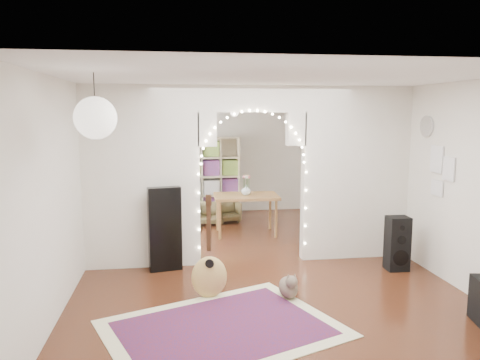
{
  "coord_description": "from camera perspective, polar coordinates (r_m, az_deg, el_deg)",
  "views": [
    {
      "loc": [
        -1.19,
        -6.97,
        2.3
      ],
      "look_at": [
        -0.14,
        0.3,
        1.24
      ],
      "focal_mm": 35.0,
      "sensor_mm": 36.0,
      "label": 1
    }
  ],
  "objects": [
    {
      "name": "floor",
      "position": [
        7.43,
        1.41,
        -9.79
      ],
      "size": [
        7.5,
        7.5,
        0.0
      ],
      "primitive_type": "plane",
      "color": "black",
      "rests_on": "ground"
    },
    {
      "name": "ceiling",
      "position": [
        7.08,
        1.49,
        11.47
      ],
      "size": [
        5.0,
        7.5,
        0.02
      ],
      "primitive_type": "cube",
      "color": "white",
      "rests_on": "wall_back"
    },
    {
      "name": "wall_back",
      "position": [
        10.83,
        -1.88,
        3.21
      ],
      "size": [
        5.0,
        0.02,
        2.7
      ],
      "primitive_type": "cube",
      "color": "silver",
      "rests_on": "floor"
    },
    {
      "name": "wall_front",
      "position": [
        3.56,
        11.7,
        -7.44
      ],
      "size": [
        5.0,
        0.02,
        2.7
      ],
      "primitive_type": "cube",
      "color": "silver",
      "rests_on": "floor"
    },
    {
      "name": "wall_left",
      "position": [
        7.15,
        -18.7,
        0.17
      ],
      "size": [
        0.02,
        7.5,
        2.7
      ],
      "primitive_type": "cube",
      "color": "silver",
      "rests_on": "floor"
    },
    {
      "name": "wall_right",
      "position": [
        7.94,
        19.54,
        0.89
      ],
      "size": [
        0.02,
        7.5,
        2.7
      ],
      "primitive_type": "cube",
      "color": "silver",
      "rests_on": "floor"
    },
    {
      "name": "divider_wall",
      "position": [
        7.12,
        1.45,
        1.18
      ],
      "size": [
        5.0,
        0.2,
        2.7
      ],
      "color": "silver",
      "rests_on": "floor"
    },
    {
      "name": "fairy_lights",
      "position": [
        6.98,
        1.64,
        2.07
      ],
      "size": [
        1.64,
        0.04,
        1.6
      ],
      "primitive_type": null,
      "color": "#FFEABF",
      "rests_on": "divider_wall"
    },
    {
      "name": "window",
      "position": [
        8.9,
        -16.48,
        2.75
      ],
      "size": [
        0.04,
        1.2,
        1.4
      ],
      "primitive_type": "cube",
      "color": "white",
      "rests_on": "wall_left"
    },
    {
      "name": "wall_clock",
      "position": [
        7.35,
        21.86,
        6.09
      ],
      "size": [
        0.03,
        0.31,
        0.31
      ],
      "primitive_type": "cylinder",
      "rotation": [
        0.0,
        1.57,
        0.0
      ],
      "color": "white",
      "rests_on": "wall_right"
    },
    {
      "name": "picture_frames",
      "position": [
        7.05,
        23.21,
        1.05
      ],
      "size": [
        0.02,
        0.5,
        0.7
      ],
      "primitive_type": null,
      "color": "white",
      "rests_on": "wall_right"
    },
    {
      "name": "paper_lantern",
      "position": [
        4.62,
        -17.21,
        7.24
      ],
      "size": [
        0.4,
        0.4,
        0.4
      ],
      "primitive_type": "sphere",
      "color": "white",
      "rests_on": "ceiling"
    },
    {
      "name": "ceiling_fan",
      "position": [
        9.05,
        -0.67,
        8.88
      ],
      "size": [
        1.1,
        1.1,
        0.3
      ],
      "primitive_type": null,
      "color": "#AD7639",
      "rests_on": "ceiling"
    },
    {
      "name": "area_rug",
      "position": [
        5.26,
        -2.14,
        -17.63
      ],
      "size": [
        2.86,
        2.53,
        0.02
      ],
      "primitive_type": "cube",
      "rotation": [
        0.0,
        0.0,
        0.38
      ],
      "color": "maroon",
      "rests_on": "floor"
    },
    {
      "name": "guitar_case",
      "position": [
        6.93,
        -9.15,
        -5.92
      ],
      "size": [
        0.49,
        0.24,
        1.24
      ],
      "primitive_type": "cube",
      "rotation": [
        0.0,
        0.0,
        0.19
      ],
      "color": "black",
      "rests_on": "floor"
    },
    {
      "name": "acoustic_guitar",
      "position": [
        5.89,
        -3.79,
        -9.73
      ],
      "size": [
        0.47,
        0.3,
        1.11
      ],
      "rotation": [
        0.0,
        0.0,
        -0.35
      ],
      "color": "tan",
      "rests_on": "floor"
    },
    {
      "name": "tabby_cat",
      "position": [
        6.01,
        5.95,
        -12.79
      ],
      "size": [
        0.24,
        0.54,
        0.36
      ],
      "rotation": [
        0.0,
        0.0,
        0.01
      ],
      "color": "brown",
      "rests_on": "floor"
    },
    {
      "name": "floor_speaker",
      "position": [
        7.29,
        18.63,
        -7.35
      ],
      "size": [
        0.32,
        0.29,
        0.8
      ],
      "rotation": [
        0.0,
        0.0,
        -0.03
      ],
      "color": "black",
      "rests_on": "floor"
    },
    {
      "name": "bookcase",
      "position": [
        10.58,
        -4.7,
        0.47
      ],
      "size": [
        1.76,
        0.79,
        1.74
      ],
      "primitive_type": "cube",
      "rotation": [
        0.0,
        0.0,
        0.22
      ],
      "color": "beige",
      "rests_on": "floor"
    },
    {
      "name": "dining_table",
      "position": [
        8.84,
        0.75,
        -2.3
      ],
      "size": [
        1.23,
        0.84,
        0.76
      ],
      "rotation": [
        0.0,
        0.0,
        -0.03
      ],
      "color": "brown",
      "rests_on": "floor"
    },
    {
      "name": "flower_vase",
      "position": [
        8.81,
        0.75,
        -1.22
      ],
      "size": [
        0.19,
        0.19,
        0.19
      ],
      "primitive_type": "imported",
      "rotation": [
        0.0,
        0.0,
        -0.03
      ],
      "color": "white",
      "rests_on": "dining_table"
    },
    {
      "name": "dining_chair_left",
      "position": [
        9.93,
        -1.47,
        -3.86
      ],
      "size": [
        0.55,
        0.56,
        0.43
      ],
      "primitive_type": "imported",
      "rotation": [
        0.0,
        0.0,
        0.19
      ],
      "color": "brown",
      "rests_on": "floor"
    },
    {
      "name": "dining_chair_right",
      "position": [
        9.74,
        -3.85,
        -4.09
      ],
      "size": [
        0.53,
        0.55,
        0.44
      ],
      "primitive_type": "imported",
      "rotation": [
        0.0,
        0.0,
        -0.13
      ],
      "color": "brown",
      "rests_on": "floor"
    }
  ]
}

